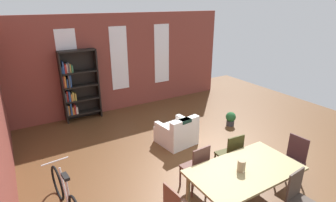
% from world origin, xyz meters
% --- Properties ---
extents(ground_plane, '(11.66, 11.66, 0.00)m').
position_xyz_m(ground_plane, '(0.00, 0.00, 0.00)').
color(ground_plane, brown).
extents(back_wall_brick, '(7.48, 0.12, 2.99)m').
position_xyz_m(back_wall_brick, '(0.00, 4.55, 1.50)').
color(back_wall_brick, brown).
rests_on(back_wall_brick, ground).
extents(window_pane_0, '(0.55, 0.02, 1.95)m').
position_xyz_m(window_pane_0, '(-1.51, 4.48, 1.65)').
color(window_pane_0, white).
extents(window_pane_1, '(0.55, 0.02, 1.95)m').
position_xyz_m(window_pane_1, '(0.00, 4.48, 1.65)').
color(window_pane_1, white).
extents(window_pane_2, '(0.55, 0.02, 1.95)m').
position_xyz_m(window_pane_2, '(1.51, 4.48, 1.65)').
color(window_pane_2, white).
extents(dining_table, '(1.87, 1.03, 0.75)m').
position_xyz_m(dining_table, '(0.05, -0.82, 0.68)').
color(dining_table, '#8F8154').
rests_on(dining_table, ground).
extents(vase_on_table, '(0.13, 0.13, 0.20)m').
position_xyz_m(vase_on_table, '(-0.05, -0.82, 0.85)').
color(vase_on_table, '#998466').
rests_on(vase_on_table, dining_table).
extents(tealight_candle_0, '(0.04, 0.04, 0.04)m').
position_xyz_m(tealight_candle_0, '(-0.06, -0.86, 0.77)').
color(tealight_candle_0, silver).
rests_on(tealight_candle_0, dining_table).
extents(dining_chair_far_left, '(0.42, 0.42, 0.95)m').
position_xyz_m(dining_chair_far_left, '(-0.37, -0.08, 0.51)').
color(dining_chair_far_left, '#51322C').
rests_on(dining_chair_far_left, ground).
extents(dining_chair_far_right, '(0.43, 0.43, 0.95)m').
position_xyz_m(dining_chair_far_right, '(0.46, -0.08, 0.51)').
color(dining_chair_far_right, '#323013').
rests_on(dining_chair_far_right, ground).
extents(dining_chair_head_right, '(0.43, 0.43, 0.95)m').
position_xyz_m(dining_chair_head_right, '(1.35, -0.81, 0.51)').
color(dining_chair_head_right, '#3F2425').
rests_on(dining_chair_head_right, ground).
extents(dining_chair_near_right, '(0.44, 0.44, 0.95)m').
position_xyz_m(dining_chair_near_right, '(0.46, -1.56, 0.51)').
color(dining_chair_near_right, '#433830').
rests_on(dining_chair_near_right, ground).
extents(bookshelf_tall, '(1.03, 0.30, 2.06)m').
position_xyz_m(bookshelf_tall, '(-1.39, 4.30, 1.02)').
color(bookshelf_tall, black).
rests_on(bookshelf_tall, ground).
extents(armchair_white, '(0.89, 0.89, 0.75)m').
position_xyz_m(armchair_white, '(0.29, 1.59, 0.28)').
color(armchair_white, white).
rests_on(armchair_white, ground).
extents(bicycle_second, '(0.44, 1.60, 0.87)m').
position_xyz_m(bicycle_second, '(-2.54, 0.56, 0.32)').
color(bicycle_second, black).
rests_on(bicycle_second, ground).
extents(potted_plant_by_shelf, '(0.28, 0.28, 0.40)m').
position_xyz_m(potted_plant_by_shelf, '(2.14, 1.67, 0.21)').
color(potted_plant_by_shelf, '#333338').
rests_on(potted_plant_by_shelf, ground).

